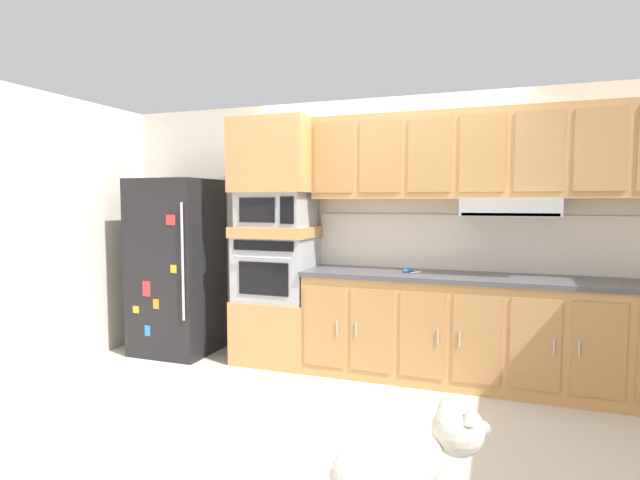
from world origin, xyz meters
name	(u,v)px	position (x,y,z in m)	size (l,w,h in m)	color
ground_plane	(352,402)	(0.00, 0.00, 0.00)	(9.60, 9.60, 0.00)	beige
back_kitchen_wall	(385,232)	(0.00, 1.11, 1.25)	(6.20, 0.12, 2.50)	silver
side_panel_left	(65,232)	(-2.80, 0.00, 1.25)	(0.12, 7.10, 2.50)	silver
refrigerator	(177,266)	(-2.05, 0.68, 0.88)	(0.76, 0.73, 1.76)	black
oven_base_cabinet	(277,330)	(-0.97, 0.75, 0.30)	(0.74, 0.62, 0.60)	tan
built_in_oven	(277,268)	(-0.97, 0.75, 0.90)	(0.70, 0.62, 0.60)	#A8AAAF
appliance_mid_shelf	(277,232)	(-0.97, 0.75, 1.25)	(0.74, 0.62, 0.10)	tan
microwave	(276,210)	(-0.97, 0.75, 1.46)	(0.64, 0.54, 0.32)	#A8AAAF
appliance_upper_cabinet	(276,156)	(-0.97, 0.75, 1.96)	(0.74, 0.62, 0.68)	tan
lower_cabinet_run	(478,332)	(0.88, 0.75, 0.44)	(2.96, 0.63, 0.88)	tan
countertop_slab	(479,278)	(0.88, 0.75, 0.90)	(3.00, 0.64, 0.04)	#4C4C51
backsplash_panel	(482,243)	(0.88, 1.04, 1.17)	(3.00, 0.02, 0.50)	white
upper_cabinet_with_hood	(485,158)	(0.90, 0.87, 1.90)	(2.96, 0.48, 0.88)	tan
screwdriver	(409,271)	(0.29, 0.74, 0.93)	(0.17, 0.17, 0.03)	blue
dog	(405,461)	(0.67, -1.50, 0.41)	(0.75, 0.76, 0.63)	beige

